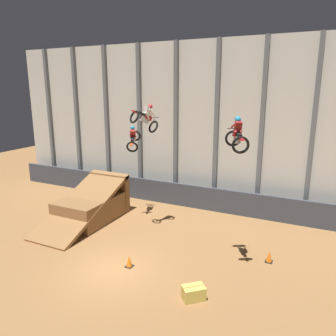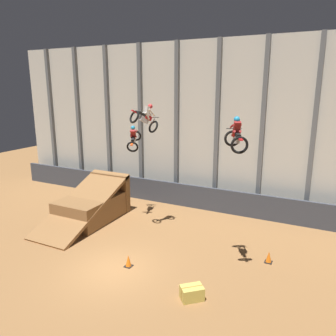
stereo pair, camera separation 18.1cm
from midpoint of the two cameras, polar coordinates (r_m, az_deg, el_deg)
The scene contains 10 objects.
ground_plane at distance 16.33m, azimuth -9.66°, elevation -17.13°, with size 60.00×60.00×0.00m, color olive.
arena_back_wall at distance 23.45m, azimuth 4.74°, elevation 7.44°, with size 32.00×0.40×11.50m.
lower_barrier at distance 23.47m, azimuth 3.49°, elevation -4.87°, with size 31.36×0.20×1.65m.
dirt_ramp at distance 22.01m, azimuth -13.14°, elevation -6.28°, with size 2.96×6.50×2.75m.
rider_bike_left_air at distance 20.68m, azimuth -6.29°, elevation 5.18°, with size 1.32×1.88×1.66m.
rider_bike_center_air at distance 18.21m, azimuth -4.25°, elevation 8.68°, with size 1.37×1.83×1.67m.
rider_bike_right_air at distance 14.17m, azimuth 11.57°, elevation 5.43°, with size 1.35×1.76×1.47m.
traffic_cone_near_ramp at distance 17.34m, azimuth 16.92°, elevation -14.55°, with size 0.36×0.36×0.58m.
traffic_cone_arena_edge at distance 16.37m, azimuth -7.10°, elevation -15.81°, with size 0.36×0.36×0.58m.
hay_bale_trackside at distance 14.19m, azimuth 4.08°, elevation -20.85°, with size 1.07×1.05×0.57m.
Camera 1 is at (8.25, -11.33, 8.36)m, focal length 35.00 mm.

